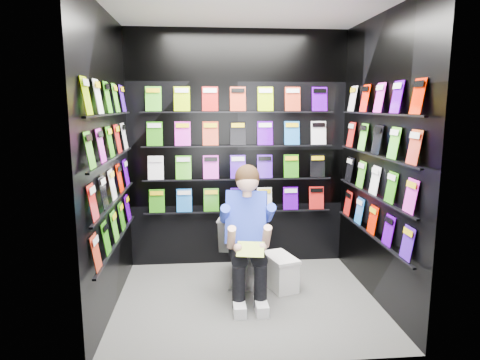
{
  "coord_description": "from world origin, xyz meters",
  "views": [
    {
      "loc": [
        -0.4,
        -3.7,
        1.8
      ],
      "look_at": [
        -0.05,
        0.15,
        1.12
      ],
      "focal_mm": 32.0,
      "sensor_mm": 36.0,
      "label": 1
    }
  ],
  "objects": [
    {
      "name": "toilet",
      "position": [
        0.01,
        0.5,
        0.37
      ],
      "size": [
        0.56,
        0.82,
        0.73
      ],
      "primitive_type": "imported",
      "rotation": [
        0.0,
        0.0,
        2.94
      ],
      "color": "white",
      "rests_on": "floor"
    },
    {
      "name": "ceiling",
      "position": [
        0.0,
        0.0,
        2.6
      ],
      "size": [
        2.4,
        2.4,
        0.0
      ],
      "primitive_type": "plane",
      "color": "white",
      "rests_on": "floor"
    },
    {
      "name": "comics_back",
      "position": [
        0.0,
        0.97,
        1.31
      ],
      "size": [
        2.1,
        0.06,
        1.37
      ],
      "primitive_type": null,
      "color": "red",
      "rests_on": "wall_back"
    },
    {
      "name": "longbox_lid",
      "position": [
        0.36,
        0.27,
        0.31
      ],
      "size": [
        0.35,
        0.47,
        0.03
      ],
      "primitive_type": "cube",
      "rotation": [
        0.0,
        0.0,
        0.3
      ],
      "color": "white",
      "rests_on": "longbox"
    },
    {
      "name": "comics_left",
      "position": [
        -1.17,
        0.0,
        1.31
      ],
      "size": [
        0.06,
        1.7,
        1.37
      ],
      "primitive_type": null,
      "color": "red",
      "rests_on": "wall_left"
    },
    {
      "name": "wall_right",
      "position": [
        1.2,
        0.0,
        1.3
      ],
      "size": [
        0.04,
        2.0,
        2.6
      ],
      "primitive_type": "cube",
      "color": "black",
      "rests_on": "floor"
    },
    {
      "name": "wall_back",
      "position": [
        0.0,
        1.0,
        1.3
      ],
      "size": [
        2.4,
        0.04,
        2.6
      ],
      "primitive_type": "cube",
      "color": "black",
      "rests_on": "floor"
    },
    {
      "name": "comics_right",
      "position": [
        1.17,
        0.0,
        1.31
      ],
      "size": [
        0.06,
        1.7,
        1.37
      ],
      "primitive_type": null,
      "color": "red",
      "rests_on": "wall_right"
    },
    {
      "name": "held_comic",
      "position": [
        0.01,
        -0.23,
        0.58
      ],
      "size": [
        0.26,
        0.18,
        0.1
      ],
      "primitive_type": "cube",
      "rotation": [
        -0.96,
        0.0,
        -0.2
      ],
      "color": "green",
      "rests_on": "reader"
    },
    {
      "name": "wall_front",
      "position": [
        0.0,
        -1.0,
        1.3
      ],
      "size": [
        2.4,
        0.04,
        2.6
      ],
      "primitive_type": "cube",
      "color": "black",
      "rests_on": "floor"
    },
    {
      "name": "reader",
      "position": [
        0.01,
        0.12,
        0.76
      ],
      "size": [
        0.64,
        0.82,
        1.36
      ],
      "primitive_type": null,
      "rotation": [
        0.0,
        0.0,
        -0.2
      ],
      "color": "blue",
      "rests_on": "toilet"
    },
    {
      "name": "floor",
      "position": [
        0.0,
        0.0,
        0.0
      ],
      "size": [
        2.4,
        2.4,
        0.0
      ],
      "primitive_type": "plane",
      "color": "#5B5B58",
      "rests_on": "ground"
    },
    {
      "name": "wall_left",
      "position": [
        -1.2,
        0.0,
        1.3
      ],
      "size": [
        0.04,
        2.0,
        2.6
      ],
      "primitive_type": "cube",
      "color": "black",
      "rests_on": "floor"
    },
    {
      "name": "longbox",
      "position": [
        0.36,
        0.27,
        0.15
      ],
      "size": [
        0.33,
        0.44,
        0.3
      ],
      "primitive_type": "cube",
      "rotation": [
        0.0,
        0.0,
        0.3
      ],
      "color": "white",
      "rests_on": "floor"
    }
  ]
}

